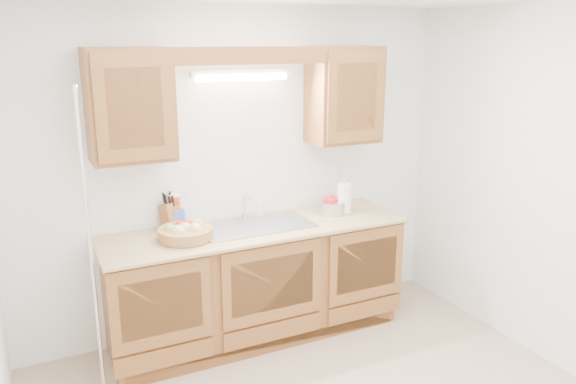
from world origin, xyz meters
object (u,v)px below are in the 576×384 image
apple_bowl (330,205)px  knife_block (170,216)px  fruit_basket (185,232)px  paper_towel (344,198)px

apple_bowl → knife_block: bearing=172.9°
fruit_basket → paper_towel: paper_towel is taller
knife_block → paper_towel: 1.38m
fruit_basket → knife_block: bearing=99.2°
apple_bowl → paper_towel: bearing=-28.0°
fruit_basket → paper_towel: (1.32, 0.05, 0.07)m
knife_block → fruit_basket: bearing=-102.0°
paper_towel → apple_bowl: 0.13m
knife_block → paper_towel: paper_towel is taller
knife_block → paper_towel: size_ratio=1.00×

